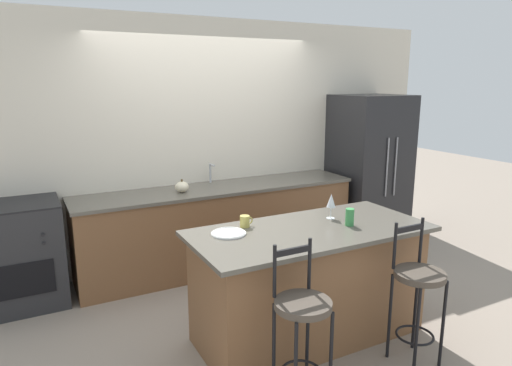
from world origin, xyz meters
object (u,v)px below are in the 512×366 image
object	(u,v)px
dinner_plate	(229,233)
bar_stool_far	(418,289)
wine_glass	(331,201)
tumbler_cup	(350,217)
pumpkin_decoration	(182,187)
bar_stool_near	(302,321)
refrigerator	(368,169)
oven_range	(17,255)
coffee_mug	(245,221)

from	to	relation	value
dinner_plate	bar_stool_far	bearing A→B (deg)	-36.90
dinner_plate	wine_glass	size ratio (longest dim) A/B	1.25
bar_stool_far	dinner_plate	xyz separation A→B (m)	(-1.11, 0.83, 0.35)
dinner_plate	tumbler_cup	distance (m)	0.97
tumbler_cup	pumpkin_decoration	bearing A→B (deg)	115.85
wine_glass	dinner_plate	bearing A→B (deg)	178.04
dinner_plate	wine_glass	bearing A→B (deg)	-1.96
wine_glass	pumpkin_decoration	world-z (taller)	wine_glass
bar_stool_near	wine_glass	distance (m)	1.21
refrigerator	wine_glass	size ratio (longest dim) A/B	8.86
oven_range	coffee_mug	distance (m)	2.19
coffee_mug	pumpkin_decoration	distance (m)	1.33
oven_range	tumbler_cup	bearing A→B (deg)	-36.29
bar_stool_near	tumbler_cup	distance (m)	1.06
bar_stool_near	coffee_mug	size ratio (longest dim) A/B	9.77
bar_stool_near	tumbler_cup	world-z (taller)	bar_stool_near
refrigerator	bar_stool_far	bearing A→B (deg)	-123.42
refrigerator	dinner_plate	world-z (taller)	refrigerator
refrigerator	wine_glass	xyz separation A→B (m)	(-1.67, -1.45, 0.13)
refrigerator	dinner_plate	bearing A→B (deg)	-151.32
dinner_plate	coffee_mug	distance (m)	0.21
wine_glass	tumbler_cup	bearing A→B (deg)	-85.44
refrigerator	oven_range	xyz separation A→B (m)	(-4.03, 0.07, -0.45)
dinner_plate	coffee_mug	bearing A→B (deg)	27.80
pumpkin_decoration	dinner_plate	bearing A→B (deg)	-94.82
refrigerator	dinner_plate	size ratio (longest dim) A/B	7.06
coffee_mug	tumbler_cup	size ratio (longest dim) A/B	0.79
dinner_plate	coffee_mug	xyz separation A→B (m)	(0.19, 0.10, 0.04)
oven_range	bar_stool_near	bearing A→B (deg)	-55.78
dinner_plate	wine_glass	xyz separation A→B (m)	(0.92, -0.03, 0.14)
oven_range	bar_stool_near	distance (m)	2.79
tumbler_cup	wine_glass	bearing A→B (deg)	94.56
bar_stool_far	wine_glass	distance (m)	0.96
bar_stool_far	dinner_plate	bearing A→B (deg)	143.10
bar_stool_far	tumbler_cup	size ratio (longest dim) A/B	7.68
oven_range	coffee_mug	size ratio (longest dim) A/B	8.95
refrigerator	bar_stool_near	xyz separation A→B (m)	(-2.46, -2.23, -0.35)
pumpkin_decoration	bar_stool_near	bearing A→B (deg)	-89.81
bar_stool_far	wine_glass	world-z (taller)	wine_glass
bar_stool_near	pumpkin_decoration	world-z (taller)	bar_stool_near
refrigerator	bar_stool_near	distance (m)	3.34
wine_glass	coffee_mug	distance (m)	0.75
pumpkin_decoration	bar_stool_far	bearing A→B (deg)	-66.41
tumbler_cup	pumpkin_decoration	xyz separation A→B (m)	(-0.82, 1.68, -0.02)
oven_range	coffee_mug	world-z (taller)	coffee_mug
dinner_plate	tumbler_cup	xyz separation A→B (m)	(0.94, -0.25, 0.06)
tumbler_cup	bar_stool_near	bearing A→B (deg)	-145.24
bar_stool_far	refrigerator	bearing A→B (deg)	56.58
wine_glass	pumpkin_decoration	distance (m)	1.67
refrigerator	wine_glass	distance (m)	2.22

